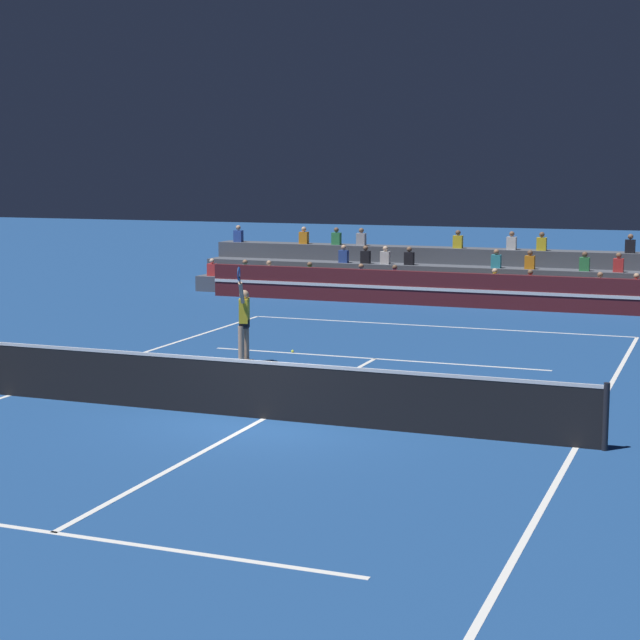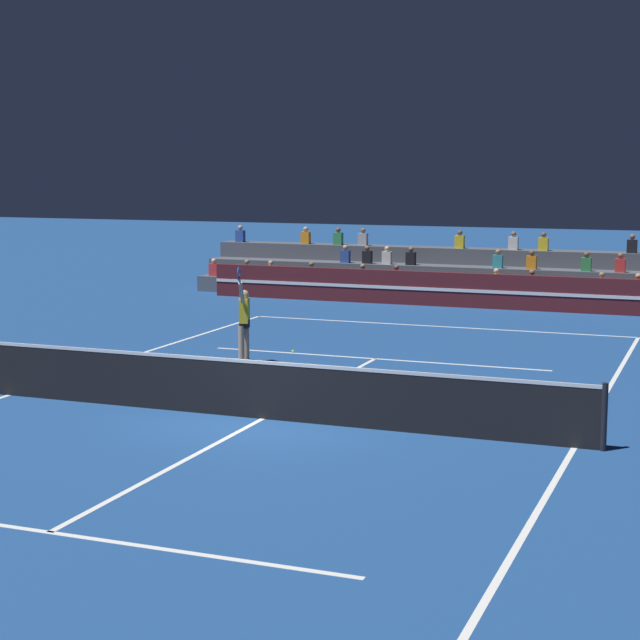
{
  "view_description": "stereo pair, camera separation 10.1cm",
  "coord_description": "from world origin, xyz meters",
  "views": [
    {
      "loc": [
        7.64,
        -17.1,
        4.52
      ],
      "look_at": [
        -0.77,
        4.82,
        1.1
      ],
      "focal_mm": 60.0,
      "sensor_mm": 36.0,
      "label": 1
    },
    {
      "loc": [
        7.73,
        -17.07,
        4.52
      ],
      "look_at": [
        -0.77,
        4.82,
        1.1
      ],
      "focal_mm": 60.0,
      "sensor_mm": 36.0,
      "label": 2
    }
  ],
  "objects": [
    {
      "name": "ground_plane",
      "position": [
        0.0,
        0.0,
        0.0
      ],
      "size": [
        120.0,
        120.0,
        0.0
      ],
      "primitive_type": "plane",
      "color": "navy"
    },
    {
      "name": "court_lines",
      "position": [
        0.0,
        0.0,
        0.0
      ],
      "size": [
        11.1,
        23.9,
        0.01
      ],
      "color": "white",
      "rests_on": "ground"
    },
    {
      "name": "tennis_player",
      "position": [
        -2.56,
        4.68,
        0.98
      ],
      "size": [
        0.44,
        1.21,
        2.37
      ],
      "color": "tan",
      "rests_on": "ground"
    },
    {
      "name": "sponsor_banner_wall",
      "position": [
        0.0,
        16.19,
        0.55
      ],
      "size": [
        18.0,
        0.26,
        1.1
      ],
      "color": "#51191E",
      "rests_on": "ground"
    },
    {
      "name": "bleacher_stand",
      "position": [
        -0.01,
        18.73,
        0.65
      ],
      "size": [
        20.5,
        2.85,
        2.28
      ],
      "color": "#4C515B",
      "rests_on": "ground"
    },
    {
      "name": "tennis_net",
      "position": [
        0.0,
        0.0,
        0.54
      ],
      "size": [
        12.0,
        0.1,
        1.1
      ],
      "color": "black",
      "rests_on": "ground"
    },
    {
      "name": "tennis_ball",
      "position": [
        -2.13,
        6.51,
        0.03
      ],
      "size": [
        0.07,
        0.07,
        0.07
      ],
      "primitive_type": "sphere",
      "color": "#C6DB33",
      "rests_on": "ground"
    }
  ]
}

